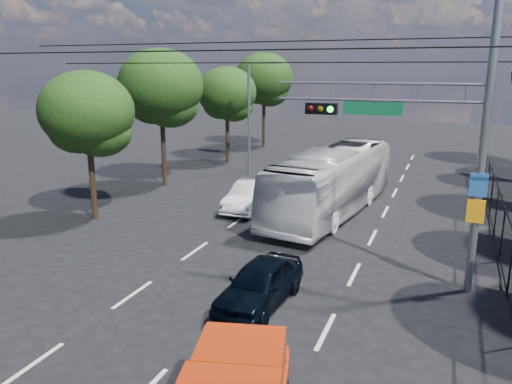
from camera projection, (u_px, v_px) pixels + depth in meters
The scene contains 12 objects.
lane_markings at pixel (314, 216), 23.15m from camera, with size 6.12×38.00×0.01m.
signal_mast at pixel (441, 119), 14.58m from camera, with size 6.43×0.39×9.50m.
streetlight_left at pixel (251, 113), 31.66m from camera, with size 2.09×0.22×7.08m.
utility_wires at pixel (280, 52), 16.73m from camera, with size 22.00×5.04×0.74m.
fence_right at pixel (500, 225), 18.56m from camera, with size 0.06×34.03×2.00m.
tree_left_b at pixel (88, 118), 21.70m from camera, with size 4.08×4.08×6.63m.
tree_left_c at pixel (162, 92), 28.04m from camera, with size 4.80×4.80×7.80m.
tree_left_d at pixel (227, 97), 35.29m from camera, with size 4.20×4.20×6.83m.
tree_left_e at pixel (264, 82), 42.39m from camera, with size 4.92×4.92×7.99m.
navy_hatchback at pixel (260, 283), 14.42m from camera, with size 1.54×3.82×1.30m, color black.
white_bus at pixel (332, 181), 23.37m from camera, with size 2.58×11.01×3.07m, color silver.
white_van at pixel (250, 196), 24.13m from camera, with size 1.45×4.16×1.37m, color white.
Camera 1 is at (5.60, -7.64, 6.71)m, focal length 35.00 mm.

